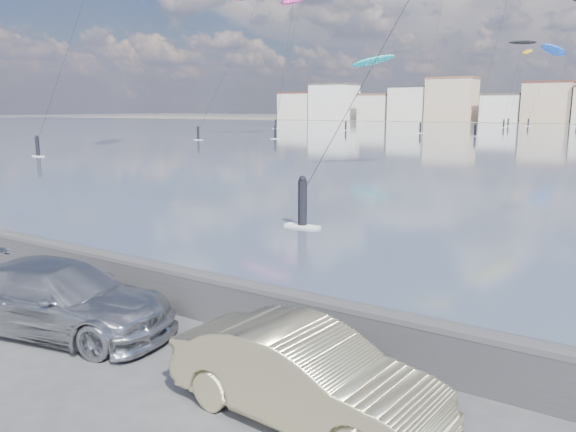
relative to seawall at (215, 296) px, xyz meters
The scene contains 9 objects.
ground 2.76m from the seawall, 90.00° to the right, with size 700.00×700.00×0.00m, color #333335.
seawall is the anchor object (origin of this frame).
car_silver 3.13m from the seawall, 136.91° to the right, with size 2.01×4.95×1.44m, color #A3A5AA.
car_champagne 4.23m from the seawall, 31.87° to the right, with size 1.47×4.22×1.39m, color #C6B988.
kitesurfer_1 118.79m from the seawall, 113.21° to the left, with size 9.96×17.93×16.61m.
kitesurfer_7 84.35m from the seawall, 121.39° to the left, with size 6.08×14.79×22.79m.
kitesurfer_12 140.60m from the seawall, 98.79° to the left, with size 6.82×13.48×20.46m.
kitesurfer_14 158.26m from the seawall, 96.24° to the left, with size 7.30×19.97×21.53m.
kitesurfer_20 155.93m from the seawall, 98.61° to the left, with size 3.89×19.31×20.51m.
Camera 1 is at (7.50, -5.98, 4.50)m, focal length 35.00 mm.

